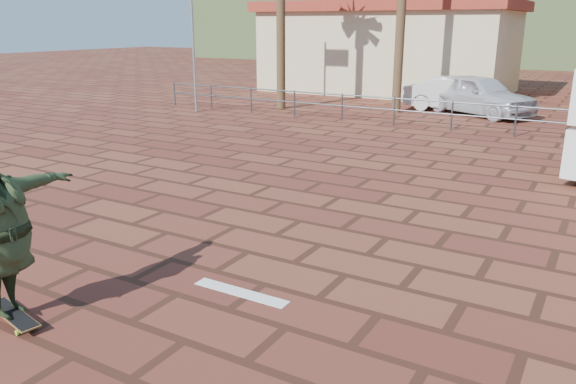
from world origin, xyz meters
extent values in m
plane|color=brown|center=(0.00, 0.00, 0.00)|extent=(120.00, 120.00, 0.00)
cube|color=white|center=(0.70, -1.20, 0.00)|extent=(1.40, 0.22, 0.01)
cylinder|color=#47494F|center=(-12.00, 12.00, 0.50)|extent=(0.06, 0.06, 1.00)
cylinder|color=#47494F|center=(-10.00, 12.00, 0.50)|extent=(0.06, 0.06, 1.00)
cylinder|color=#47494F|center=(-8.00, 12.00, 0.50)|extent=(0.06, 0.06, 1.00)
cylinder|color=#47494F|center=(-6.00, 12.00, 0.50)|extent=(0.06, 0.06, 1.00)
cylinder|color=#47494F|center=(-4.00, 12.00, 0.50)|extent=(0.06, 0.06, 1.00)
cylinder|color=#47494F|center=(-2.00, 12.00, 0.50)|extent=(0.06, 0.06, 1.00)
cylinder|color=#47494F|center=(0.00, 12.00, 0.50)|extent=(0.06, 0.06, 1.00)
cylinder|color=#47494F|center=(2.00, 12.00, 0.50)|extent=(0.06, 0.06, 1.00)
cylinder|color=#47494F|center=(0.00, 12.00, 0.95)|extent=(24.00, 0.05, 0.05)
cylinder|color=#47494F|center=(0.00, 12.00, 0.55)|extent=(24.00, 0.05, 0.05)
cylinder|color=gray|center=(-10.00, 11.00, 4.00)|extent=(0.10, 0.10, 8.00)
cylinder|color=brown|center=(-7.50, 13.50, 3.50)|extent=(0.36, 0.36, 7.00)
cylinder|color=brown|center=(-3.00, 15.00, 4.10)|extent=(0.36, 0.36, 8.20)
cube|color=beige|center=(-6.00, 22.00, 2.00)|extent=(12.00, 7.00, 4.00)
cube|color=maroon|center=(-6.00, 22.00, 4.25)|extent=(12.60, 7.60, 0.50)
cube|color=#384C28|center=(0.00, 50.00, 3.00)|extent=(70.00, 18.00, 6.00)
cube|color=#384C28|center=(-22.00, 56.00, 4.00)|extent=(35.00, 14.00, 8.00)
cube|color=olive|center=(-1.24, -3.19, 0.09)|extent=(1.08, 0.44, 0.02)
cube|color=black|center=(-1.24, -3.19, 0.10)|extent=(1.04, 0.42, 0.00)
cube|color=silver|center=(-1.59, -3.11, 0.06)|extent=(0.09, 0.18, 0.03)
cube|color=silver|center=(-0.88, -3.27, 0.06)|extent=(0.09, 0.18, 0.03)
cylinder|color=#94DA2E|center=(-1.57, -3.01, 0.03)|extent=(0.07, 0.04, 0.07)
cylinder|color=#94DA2E|center=(-0.91, -3.37, 0.03)|extent=(0.07, 0.04, 0.07)
cylinder|color=#94DA2E|center=(-0.86, -3.16, 0.03)|extent=(0.07, 0.04, 0.07)
imported|color=#29381E|center=(-1.24, -3.19, 1.04)|extent=(0.70, 2.33, 1.88)
imported|color=silver|center=(-0.04, 16.00, 0.78)|extent=(4.92, 3.82, 1.57)
imported|color=silver|center=(-1.00, 16.50, 0.68)|extent=(4.17, 1.57, 1.36)
camera|label=1|loc=(4.65, -6.71, 3.43)|focal=35.00mm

